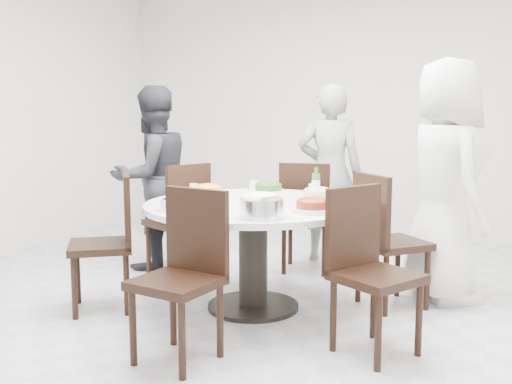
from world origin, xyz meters
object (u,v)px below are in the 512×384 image
at_px(chair_s, 176,278).
at_px(soup_bowl, 179,204).
at_px(dining_table, 253,256).
at_px(chair_nw, 176,220).
at_px(diner_middle, 330,173).
at_px(chair_ne, 393,240).
at_px(diner_right, 445,181).
at_px(beverage_bottle, 316,181).
at_px(rice_bowl, 261,208).
at_px(chair_se, 377,273).
at_px(chair_sw, 100,243).
at_px(chair_n, 307,216).
at_px(diner_left, 152,178).

xyz_separation_m(chair_s, soup_bowl, (-0.29, 0.53, 0.31)).
relative_size(dining_table, chair_s, 1.58).
height_order(chair_nw, diner_middle, diner_middle).
relative_size(chair_ne, diner_middle, 0.59).
xyz_separation_m(diner_right, beverage_bottle, (-0.90, -0.22, -0.02)).
height_order(dining_table, rice_bowl, rice_bowl).
bearing_deg(diner_right, chair_se, 136.06).
bearing_deg(chair_nw, dining_table, 85.75).
height_order(chair_nw, chair_sw, same).
relative_size(chair_nw, soup_bowl, 3.89).
height_order(chair_nw, soup_bowl, chair_nw).
height_order(rice_bowl, beverage_bottle, beverage_bottle).
distance_m(chair_n, chair_se, 1.80).
xyz_separation_m(dining_table, chair_ne, (0.88, 0.44, 0.10)).
distance_m(chair_nw, diner_right, 2.16).
bearing_deg(soup_bowl, chair_se, 0.60).
relative_size(chair_sw, rice_bowl, 3.57).
bearing_deg(diner_left, chair_nw, 87.98).
relative_size(dining_table, soup_bowl, 6.14).
height_order(chair_ne, soup_bowl, chair_ne).
bearing_deg(beverage_bottle, diner_left, 174.66).
relative_size(chair_ne, chair_se, 1.00).
bearing_deg(soup_bowl, dining_table, 55.09).
distance_m(dining_table, diner_left, 1.49).
bearing_deg(dining_table, chair_se, -24.60).
xyz_separation_m(chair_ne, diner_left, (-2.14, 0.24, 0.32)).
xyz_separation_m(chair_ne, rice_bowl, (-0.62, -0.92, 0.33)).
height_order(chair_n, chair_nw, same).
height_order(chair_se, diner_right, diner_right).
distance_m(diner_left, beverage_bottle, 1.55).
bearing_deg(dining_table, chair_n, 88.84).
xyz_separation_m(soup_bowl, beverage_bottle, (0.60, 0.98, 0.07)).
distance_m(diner_right, rice_bowl, 1.54).
distance_m(chair_ne, rice_bowl, 1.16).
bearing_deg(chair_ne, chair_s, 101.46).
distance_m(soup_bowl, beverage_bottle, 1.15).
relative_size(chair_nw, chair_s, 1.00).
xyz_separation_m(dining_table, diner_left, (-1.26, 0.68, 0.42)).
xyz_separation_m(diner_right, diner_left, (-2.44, -0.08, -0.08)).
height_order(diner_right, diner_left, diner_right).
height_order(chair_se, diner_left, diner_left).
bearing_deg(diner_middle, chair_nw, 32.55).
bearing_deg(rice_bowl, diner_right, 53.47).
relative_size(dining_table, chair_nw, 1.58).
xyz_separation_m(diner_left, soup_bowl, (0.95, -1.13, -0.01)).
bearing_deg(chair_s, chair_nw, 129.31).
xyz_separation_m(chair_s, beverage_bottle, (0.31, 1.52, 0.38)).
relative_size(diner_right, diner_left, 1.10).
distance_m(chair_ne, diner_middle, 1.37).
bearing_deg(diner_right, diner_middle, 21.85).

